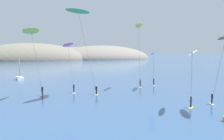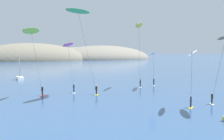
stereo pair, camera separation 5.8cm
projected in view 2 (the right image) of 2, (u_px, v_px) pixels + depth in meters
The scene contains 9 objects.
headland_island at pixel (59, 60), 179.15m from camera, with size 128.77×53.97×20.89m.
sailboat_near at pixel (20, 77), 70.23m from camera, with size 2.39×5.96×5.70m.
kitesurfer_lime at pixel (32, 36), 42.51m from camera, with size 3.08×7.69×11.14m.
kitesurfer_yellow at pixel (139, 30), 53.51m from camera, with size 3.56×5.96×12.78m.
kitesurfer_blue at pixel (153, 56), 54.04m from camera, with size 3.95×8.31×7.32m.
kitesurfer_green at pixel (79, 17), 42.44m from camera, with size 6.29×8.06×13.86m.
kitesurfer_magenta at pixel (69, 49), 45.25m from camera, with size 2.75×7.66×8.96m.
kitesurfer_white at pixel (192, 58), 35.06m from camera, with size 3.43×5.40×7.92m.
kitesurfer_black at pixel (224, 42), 33.97m from camera, with size 3.77×9.04×9.89m.
Camera 2 is at (-4.49, -18.48, 8.25)m, focal length 45.00 mm.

